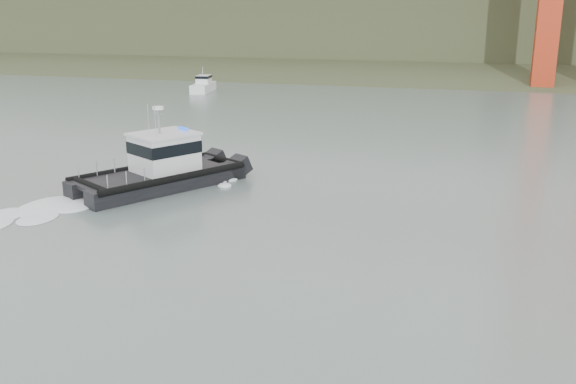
% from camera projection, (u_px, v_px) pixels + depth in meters
% --- Properties ---
extents(ground, '(400.00, 400.00, 0.00)m').
position_uv_depth(ground, '(206.00, 292.00, 25.44)').
color(ground, slate).
rests_on(ground, ground).
extents(headlands, '(500.00, 105.36, 27.12)m').
position_uv_depth(headlands, '(438.00, 27.00, 139.15)').
color(headlands, '#384427').
rests_on(headlands, ground).
extents(patrol_boat, '(8.83, 11.35, 5.26)m').
position_uv_depth(patrol_boat, '(161.00, 167.00, 40.08)').
color(patrol_boat, black).
rests_on(patrol_boat, ground).
extents(motorboat, '(3.05, 6.52, 3.45)m').
position_uv_depth(motorboat, '(203.00, 85.00, 86.94)').
color(motorboat, white).
rests_on(motorboat, ground).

